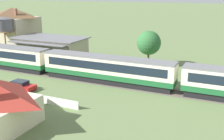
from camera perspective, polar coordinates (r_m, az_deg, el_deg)
The scene contains 8 objects.
ground_plane at distance 41.96m, azimuth 6.52°, elevation -3.49°, with size 600.00×600.00×0.00m, color #607547.
passenger_train at distance 42.98m, azimuth -0.75°, elevation 0.34°, with size 66.00×2.88×4.20m.
railway_track at distance 45.47m, azimuth -5.40°, elevation -1.91°, with size 123.65×3.60×0.04m.
station_building at distance 60.64m, azimuth -12.29°, elevation 4.49°, with size 15.02×9.42×4.45m.
station_house_brown_roof at distance 72.75m, azimuth -19.38°, elevation 8.07°, with size 10.83×9.72×9.88m.
water_tower at distance 66.62m, azimuth -21.14°, elevation 8.59°, with size 4.14×4.14×8.37m.
parked_car_red at distance 42.63m, azimuth -18.07°, elevation -3.00°, with size 4.38×1.95×1.32m.
yard_tree_0 at distance 52.74m, azimuth 7.49°, elevation 5.47°, with size 4.49×4.49×6.70m.
Camera 1 is at (12.01, -37.76, 13.82)m, focal length 45.00 mm.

